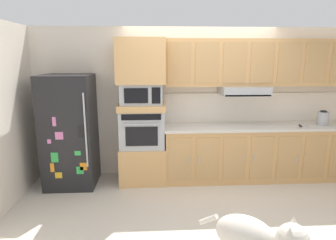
% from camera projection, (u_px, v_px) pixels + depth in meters
% --- Properties ---
extents(ground_plane, '(9.60, 9.60, 0.00)m').
position_uv_depth(ground_plane, '(208.00, 200.00, 4.15)').
color(ground_plane, beige).
extents(back_kitchen_wall, '(6.20, 0.12, 2.50)m').
position_uv_depth(back_kitchen_wall, '(198.00, 102.00, 4.96)').
color(back_kitchen_wall, silver).
rests_on(back_kitchen_wall, ground).
extents(refrigerator, '(0.76, 0.73, 1.76)m').
position_uv_depth(refrigerator, '(70.00, 131.00, 4.51)').
color(refrigerator, black).
rests_on(refrigerator, ground).
extents(oven_base_cabinet, '(0.74, 0.62, 0.60)m').
position_uv_depth(oven_base_cabinet, '(143.00, 163.00, 4.76)').
color(oven_base_cabinet, tan).
rests_on(oven_base_cabinet, ground).
extents(built_in_oven, '(0.70, 0.62, 0.60)m').
position_uv_depth(built_in_oven, '(142.00, 128.00, 4.63)').
color(built_in_oven, '#A8AAAF').
rests_on(built_in_oven, oven_base_cabinet).
extents(appliance_mid_shelf, '(0.74, 0.62, 0.10)m').
position_uv_depth(appliance_mid_shelf, '(142.00, 107.00, 4.56)').
color(appliance_mid_shelf, tan).
rests_on(appliance_mid_shelf, built_in_oven).
extents(microwave, '(0.64, 0.54, 0.32)m').
position_uv_depth(microwave, '(141.00, 93.00, 4.51)').
color(microwave, '#A8AAAF').
rests_on(microwave, appliance_mid_shelf).
extents(appliance_upper_cabinet, '(0.74, 0.62, 0.68)m').
position_uv_depth(appliance_upper_cabinet, '(141.00, 61.00, 4.40)').
color(appliance_upper_cabinet, tan).
rests_on(appliance_upper_cabinet, microwave).
extents(lower_cabinet_run, '(3.03, 0.63, 0.88)m').
position_uv_depth(lower_cabinet_run, '(255.00, 153.00, 4.83)').
color(lower_cabinet_run, tan).
rests_on(lower_cabinet_run, ground).
extents(countertop_slab, '(3.07, 0.64, 0.04)m').
position_uv_depth(countertop_slab, '(257.00, 126.00, 4.74)').
color(countertop_slab, beige).
rests_on(countertop_slab, lower_cabinet_run).
extents(backsplash_panel, '(3.07, 0.02, 0.50)m').
position_uv_depth(backsplash_panel, '(252.00, 107.00, 4.96)').
color(backsplash_panel, white).
rests_on(backsplash_panel, countertop_slab).
extents(upper_cabinet_with_hood, '(3.03, 0.48, 0.88)m').
position_uv_depth(upper_cabinet_with_hood, '(257.00, 64.00, 4.64)').
color(upper_cabinet_with_hood, tan).
rests_on(upper_cabinet_with_hood, backsplash_panel).
extents(screwdriver, '(0.15, 0.13, 0.03)m').
position_uv_depth(screwdriver, '(301.00, 126.00, 4.63)').
color(screwdriver, black).
rests_on(screwdriver, countertop_slab).
extents(electric_kettle, '(0.17, 0.17, 0.24)m').
position_uv_depth(electric_kettle, '(323.00, 118.00, 4.72)').
color(electric_kettle, '#A8AAAF').
rests_on(electric_kettle, countertop_slab).
extents(dog, '(0.91, 0.68, 0.72)m').
position_uv_depth(dog, '(256.00, 238.00, 2.52)').
color(dog, beige).
rests_on(dog, ground).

